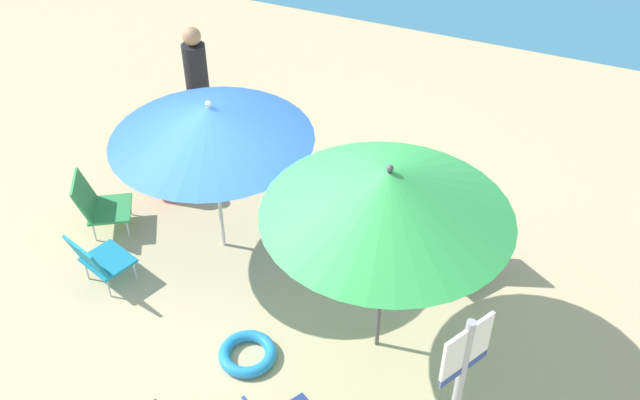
% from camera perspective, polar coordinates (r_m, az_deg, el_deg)
% --- Properties ---
extents(ground_plane, '(40.00, 40.00, 0.00)m').
position_cam_1_polar(ground_plane, '(7.43, -6.31, -7.08)').
color(ground_plane, '#CCB789').
extents(umbrella_blue, '(2.01, 2.01, 1.82)m').
position_cam_1_polar(umbrella_blue, '(6.99, -8.69, 6.07)').
color(umbrella_blue, silver).
rests_on(umbrella_blue, ground_plane).
extents(umbrella_green, '(2.07, 2.07, 2.09)m').
position_cam_1_polar(umbrella_green, '(5.67, 5.42, 0.53)').
color(umbrella_green, '#4C4C51').
rests_on(umbrella_green, ground_plane).
extents(beach_chair_a, '(0.66, 0.72, 0.57)m').
position_cam_1_polar(beach_chair_a, '(8.85, -7.77, 3.83)').
color(beach_chair_a, gold).
rests_on(beach_chair_a, ground_plane).
extents(beach_chair_b, '(0.73, 0.75, 0.64)m').
position_cam_1_polar(beach_chair_b, '(7.52, 11.62, -3.78)').
color(beach_chair_b, navy).
rests_on(beach_chair_b, ground_plane).
extents(beach_chair_c, '(0.72, 0.70, 0.69)m').
position_cam_1_polar(beach_chair_c, '(8.21, -17.22, -0.24)').
color(beach_chair_c, '#33934C').
rests_on(beach_chair_c, ground_plane).
extents(beach_chair_d, '(0.60, 0.62, 0.66)m').
position_cam_1_polar(beach_chair_d, '(7.52, -17.22, -4.50)').
color(beach_chair_d, teal).
rests_on(beach_chair_d, ground_plane).
extents(person_a, '(0.28, 0.28, 1.65)m').
position_cam_1_polar(person_a, '(9.05, -9.66, 8.75)').
color(person_a, black).
rests_on(person_a, ground_plane).
extents(person_b, '(0.56, 0.38, 0.89)m').
position_cam_1_polar(person_b, '(8.51, -12.74, 2.78)').
color(person_b, '#DB3866').
rests_on(person_b, ground_plane).
extents(warning_sign, '(0.22, 0.38, 2.12)m').
position_cam_1_polar(warning_sign, '(4.94, 10.76, -15.33)').
color(warning_sign, '#ADADB2').
rests_on(warning_sign, ground_plane).
extents(swim_ring, '(0.54, 0.54, 0.11)m').
position_cam_1_polar(swim_ring, '(6.80, -5.77, -12.04)').
color(swim_ring, '#238CD8').
rests_on(swim_ring, ground_plane).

